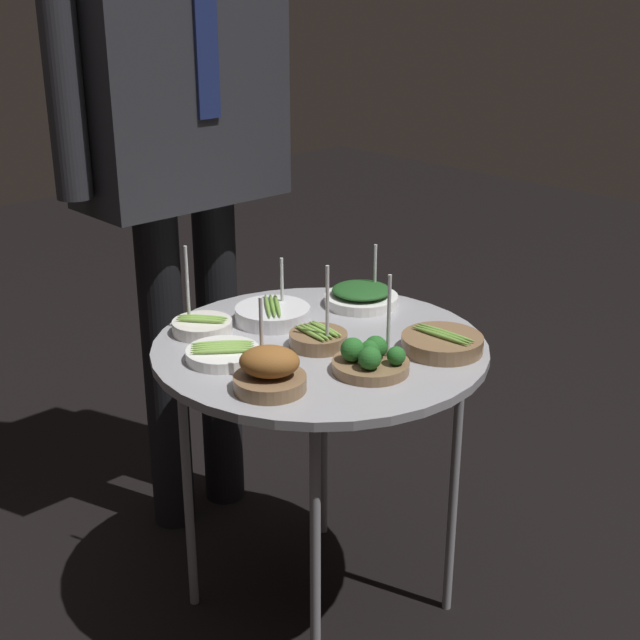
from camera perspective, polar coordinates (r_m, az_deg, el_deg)
ground_plane at (r=2.11m, az=0.00°, el=-17.75°), size 8.00×8.00×0.00m
serving_cart at (r=1.80m, az=0.00°, el=-2.80°), size 0.67×0.67×0.64m
bowl_roast_back_right at (r=1.57m, az=-3.24°, el=-3.32°), size 0.13×0.13×0.16m
bowl_asparagus_front_center at (r=1.75m, az=7.82°, el=-1.47°), size 0.16×0.16×0.04m
bowl_asparagus_back_left at (r=1.76m, az=-0.10°, el=-1.18°), size 0.12×0.12×0.18m
bowl_asparagus_far_rim at (r=1.71m, az=-6.23°, el=-2.15°), size 0.14×0.14×0.03m
bowl_asparagus_center at (r=1.88m, az=-3.05°, el=0.40°), size 0.16×0.16×0.13m
bowl_asparagus_near_rim at (r=1.84m, az=-7.56°, el=-0.35°), size 0.12×0.12×0.18m
bowl_broccoli_mid_right at (r=1.65m, az=3.25°, el=-2.52°), size 0.14×0.14×0.18m
bowl_spinach_mid_left at (r=1.98m, az=2.66°, el=1.55°), size 0.16×0.16×0.13m
waiter_figure at (r=2.08m, az=-9.10°, el=13.89°), size 0.62×0.23×1.69m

